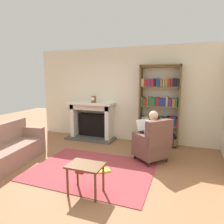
# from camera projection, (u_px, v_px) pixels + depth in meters

# --- Properties ---
(ground) EXTENTS (14.00, 14.00, 0.00)m
(ground) POSITION_uv_depth(u_px,v_px,m) (85.00, 177.00, 3.75)
(ground) COLOR #915F3F
(back_wall) EXTENTS (5.60, 0.10, 2.70)m
(back_wall) POSITION_uv_depth(u_px,v_px,m) (125.00, 95.00, 5.88)
(back_wall) COLOR beige
(back_wall) RESTS_ON ground
(area_rug) EXTENTS (2.40, 1.80, 0.01)m
(area_rug) POSITION_uv_depth(u_px,v_px,m) (92.00, 170.00, 4.02)
(area_rug) COLOR #99363B
(area_rug) RESTS_ON ground
(fireplace) EXTENTS (1.46, 0.64, 1.12)m
(fireplace) POSITION_uv_depth(u_px,v_px,m) (92.00, 119.00, 6.10)
(fireplace) COLOR #4C4742
(fireplace) RESTS_ON ground
(mantel_clock) EXTENTS (0.14, 0.14, 0.19)m
(mantel_clock) POSITION_uv_depth(u_px,v_px,m) (94.00, 99.00, 5.87)
(mantel_clock) COLOR brown
(mantel_clock) RESTS_ON fireplace
(bookshelf) EXTENTS (1.06, 0.32, 2.18)m
(bookshelf) POSITION_uv_depth(u_px,v_px,m) (159.00, 108.00, 5.38)
(bookshelf) COLOR brown
(bookshelf) RESTS_ON ground
(armchair_reading) EXTENTS (0.89, 0.89, 0.97)m
(armchair_reading) POSITION_uv_depth(u_px,v_px,m) (153.00, 143.00, 4.36)
(armchair_reading) COLOR #331E14
(armchair_reading) RESTS_ON ground
(seated_reader) EXTENTS (0.59, 0.57, 1.14)m
(seated_reader) POSITION_uv_depth(u_px,v_px,m) (150.00, 133.00, 4.43)
(seated_reader) COLOR silver
(seated_reader) RESTS_ON ground
(sofa_floral) EXTENTS (0.93, 1.78, 0.85)m
(sofa_floral) POSITION_uv_depth(u_px,v_px,m) (6.00, 150.00, 4.27)
(sofa_floral) COLOR #906C5E
(sofa_floral) RESTS_ON ground
(side_table) EXTENTS (0.56, 0.39, 0.49)m
(side_table) POSITION_uv_depth(u_px,v_px,m) (86.00, 169.00, 3.14)
(side_table) COLOR brown
(side_table) RESTS_ON ground
(scattered_books) EXTENTS (0.65, 0.42, 0.04)m
(scattered_books) POSITION_uv_depth(u_px,v_px,m) (90.00, 170.00, 3.96)
(scattered_books) COLOR red
(scattered_books) RESTS_ON area_rug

